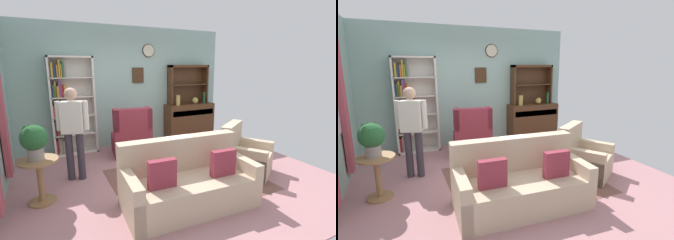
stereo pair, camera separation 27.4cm
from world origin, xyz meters
TOP-DOWN VIEW (x-y plane):
  - ground_plane at (0.00, 0.00)m, footprint 5.40×4.60m
  - wall_back at (0.00, 2.13)m, footprint 5.00×0.09m
  - area_rug at (0.20, -0.30)m, footprint 2.42×1.99m
  - bookshelf at (-1.39, 1.94)m, footprint 0.90×0.30m
  - sideboard at (1.56, 1.86)m, footprint 1.30×0.45m
  - sideboard_hutch at (1.56, 1.97)m, footprint 1.10×0.26m
  - vase_tall at (1.17, 1.78)m, footprint 0.11×0.11m
  - vase_round at (1.69, 1.79)m, footprint 0.15×0.15m
  - bottle_wine at (1.95, 1.77)m, footprint 0.07×0.07m
  - couch_floral at (-0.17, -0.96)m, footprint 1.84×0.95m
  - armchair_floral at (1.29, -0.51)m, footprint 1.06×1.06m
  - wingback_chair at (-0.24, 1.27)m, footprint 0.88×0.90m
  - plant_stand at (-2.00, -0.01)m, footprint 0.52×0.52m
  - potted_plant_large at (-2.02, 0.00)m, footprint 0.35×0.35m
  - person_reading at (-1.47, 0.55)m, footprint 0.52×0.30m
  - coffee_table at (-0.02, 0.01)m, footprint 0.80×0.50m
  - book_stack at (-0.02, -0.04)m, footprint 0.21×0.16m

SIDE VIEW (x-z plane):
  - ground_plane at x=0.00m, z-range -0.02..0.00m
  - area_rug at x=0.20m, z-range 0.00..0.01m
  - armchair_floral at x=1.29m, z-range -0.15..0.73m
  - couch_floral at x=-0.17m, z-range -0.14..0.76m
  - coffee_table at x=-0.02m, z-range 0.14..0.56m
  - wingback_chair at x=-0.24m, z-range -0.14..0.91m
  - plant_stand at x=-2.00m, z-range 0.08..0.72m
  - book_stack at x=-0.02m, z-range 0.42..0.51m
  - sideboard at x=1.56m, z-range 0.05..0.97m
  - person_reading at x=-1.47m, z-range 0.13..1.69m
  - potted_plant_large at x=-2.02m, z-range 0.68..1.17m
  - vase_round at x=1.69m, z-range 0.92..1.09m
  - vase_tall at x=1.17m, z-range 0.92..1.17m
  - bookshelf at x=-1.39m, z-range 0.01..2.11m
  - bottle_wine at x=1.95m, z-range 0.92..1.22m
  - wall_back at x=0.00m, z-range 0.01..2.81m
  - sideboard_hutch at x=1.56m, z-range 1.06..2.06m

